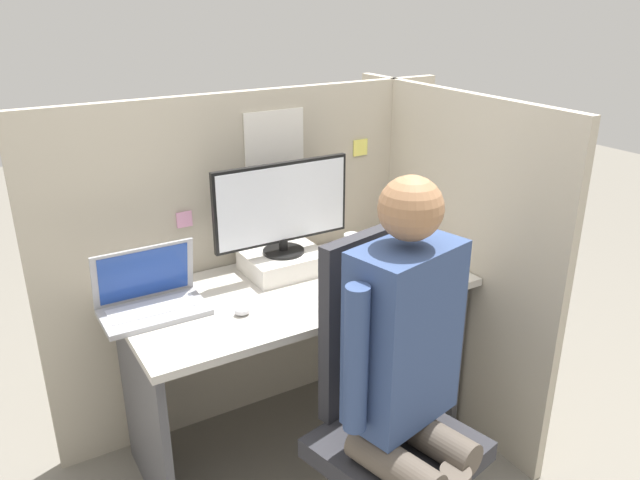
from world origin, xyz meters
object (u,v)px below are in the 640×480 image
paper_box (284,262)px  coffee_mug (352,244)px  laptop (151,300)px  office_chair (384,399)px  person (409,366)px  stapler (400,247)px  monitor (282,206)px  carrot_toy (387,287)px

paper_box → coffee_mug: size_ratio=3.48×
laptop → office_chair: 0.90m
laptop → coffee_mug: laptop is taller
person → coffee_mug: 0.96m
paper_box → coffee_mug: bearing=2.0°
paper_box → stapler: paper_box is taller
laptop → office_chair: (0.57, -0.65, -0.24)m
monitor → paper_box: bearing=-90.0°
stapler → laptop: bearing=179.1°
person → carrot_toy: bearing=59.7°
paper_box → coffee_mug: (0.35, 0.01, 0.00)m
laptop → person: size_ratio=0.27×
carrot_toy → coffee_mug: 0.40m
paper_box → monitor: size_ratio=0.54×
carrot_toy → office_chair: (-0.25, -0.33, -0.22)m
carrot_toy → person: 0.57m
paper_box → stapler: size_ratio=2.37×
monitor → carrot_toy: 0.52m
monitor → laptop: monitor is taller
monitor → carrot_toy: monitor is taller
stapler → person: 0.98m
office_chair → coffee_mug: 0.84m
coffee_mug → person: bearing=-113.4°
stapler → office_chair: office_chair is taller
monitor → coffee_mug: monitor is taller
paper_box → laptop: (-0.57, -0.06, 0.00)m
stapler → carrot_toy: size_ratio=1.05×
paper_box → office_chair: 0.75m
paper_box → coffee_mug: 0.35m
person → monitor: bearing=87.6°
paper_box → person: (-0.04, -0.87, -0.00)m
stapler → person: bearing=-126.1°
carrot_toy → person: (-0.29, -0.49, 0.02)m
monitor → person: 0.91m
laptop → office_chair: bearing=-48.4°
office_chair → person: (-0.04, -0.16, 0.23)m
stapler → carrot_toy: bearing=-134.3°
person → coffee_mug: (0.38, 0.88, 0.01)m
paper_box → laptop: bearing=-173.5°
carrot_toy → office_chair: size_ratio=0.11×
paper_box → monitor: 0.24m
monitor → office_chair: size_ratio=0.53×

